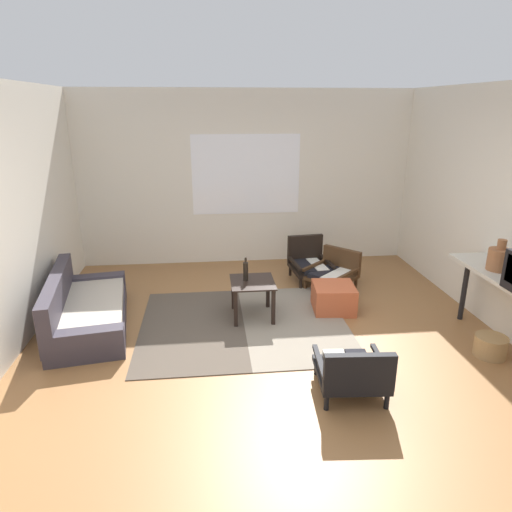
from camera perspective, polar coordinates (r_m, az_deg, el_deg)
The scene contains 12 objects.
ground_plane at distance 4.79m, azimuth 2.01°, elevation -12.26°, with size 7.80×7.80×0.00m, color olive.
far_wall_with_window at distance 7.24m, azimuth -1.30°, elevation 9.76°, with size 5.60×0.13×2.70m.
area_rug at distance 5.36m, azimuth -1.52°, elevation -8.63°, with size 2.40×2.04×0.01m.
couch at distance 5.61m, azimuth -20.87°, elevation -6.48°, with size 1.05×1.86×0.64m.
coffee_table at distance 5.41m, azimuth -0.45°, elevation -4.21°, with size 0.52×0.56×0.46m.
armchair_by_window at distance 6.68m, azimuth 6.67°, elevation -0.66°, with size 0.60×0.67×0.62m.
armchair_striped_foreground at distance 4.15m, azimuth 12.11°, elevation -14.08°, with size 0.64×0.66×0.53m.
armchair_corner at distance 6.44m, azimuth 9.81°, elevation -1.85°, with size 0.84×0.84×0.52m.
ottoman_orange at distance 5.74m, azimuth 9.76°, elevation -5.20°, with size 0.50×0.50×0.33m, color #BC5633.
clay_vase at distance 5.30m, azimuth 28.37°, elevation -0.31°, with size 0.23×0.23×0.33m.
glass_bottle at distance 5.36m, azimuth -1.31°, elevation -1.89°, with size 0.06×0.06×0.29m.
wicker_basket at distance 5.29m, azimuth 27.49°, elevation -10.06°, with size 0.32×0.32×0.21m, color #9E7A4C.
Camera 1 is at (-0.60, -4.07, 2.44)m, focal length 31.69 mm.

